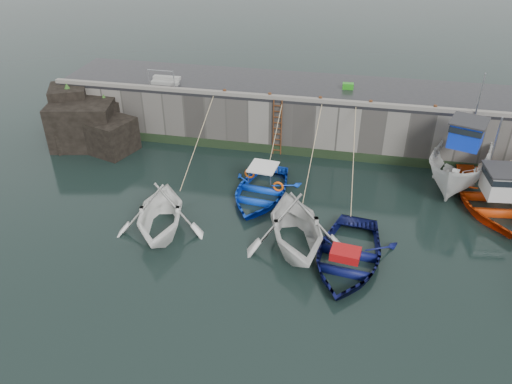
% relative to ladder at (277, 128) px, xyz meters
% --- Properties ---
extents(ground, '(120.00, 120.00, 0.00)m').
position_rel_ladder_xyz_m(ground, '(2.00, -9.91, -1.59)').
color(ground, black).
rests_on(ground, ground).
extents(quay_back, '(30.00, 5.00, 3.00)m').
position_rel_ladder_xyz_m(quay_back, '(2.00, 2.59, -0.09)').
color(quay_back, slate).
rests_on(quay_back, ground).
extents(road_back, '(30.00, 5.00, 0.16)m').
position_rel_ladder_xyz_m(road_back, '(2.00, 2.59, 1.49)').
color(road_back, black).
rests_on(road_back, quay_back).
extents(kerb_back, '(30.00, 0.30, 0.20)m').
position_rel_ladder_xyz_m(kerb_back, '(2.00, 0.24, 1.67)').
color(kerb_back, slate).
rests_on(kerb_back, road_back).
extents(algae_back, '(30.00, 0.08, 0.50)m').
position_rel_ladder_xyz_m(algae_back, '(2.00, 0.05, -1.34)').
color(algae_back, black).
rests_on(algae_back, ground).
extents(rock_outcrop, '(5.85, 4.24, 3.41)m').
position_rel_ladder_xyz_m(rock_outcrop, '(-10.92, -0.80, -0.33)').
color(rock_outcrop, black).
rests_on(rock_outcrop, ground).
extents(ladder, '(0.51, 0.08, 3.20)m').
position_rel_ladder_xyz_m(ladder, '(0.00, 0.00, 0.00)').
color(ladder, '#3F1E0F').
rests_on(ladder, ground).
extents(boat_near_white, '(5.01, 5.50, 2.48)m').
position_rel_ladder_xyz_m(boat_near_white, '(-3.69, -8.18, -1.59)').
color(boat_near_white, white).
rests_on(boat_near_white, ground).
extents(boat_near_white_rope, '(0.04, 6.32, 3.10)m').
position_rel_ladder_xyz_m(boat_near_white_rope, '(-3.69, -2.80, -1.59)').
color(boat_near_white_rope, tan).
rests_on(boat_near_white_rope, ground).
extents(boat_near_blue, '(4.09, 5.39, 1.05)m').
position_rel_ladder_xyz_m(boat_near_blue, '(-0.04, -4.51, -1.59)').
color(boat_near_blue, blue).
rests_on(boat_near_blue, ground).
extents(boat_near_blue_rope, '(0.04, 3.34, 3.10)m').
position_rel_ladder_xyz_m(boat_near_blue_rope, '(-0.04, -0.96, -1.59)').
color(boat_near_blue_rope, tan).
rests_on(boat_near_blue_rope, ground).
extents(boat_near_blacktrim, '(5.81, 6.24, 2.69)m').
position_rel_ladder_xyz_m(boat_near_blacktrim, '(2.16, -8.08, -1.59)').
color(boat_near_blacktrim, silver).
rests_on(boat_near_blacktrim, ground).
extents(boat_near_blacktrim_rope, '(0.04, 6.23, 3.10)m').
position_rel_ladder_xyz_m(boat_near_blacktrim_rope, '(2.16, -2.75, -1.59)').
color(boat_near_blacktrim_rope, tan).
rests_on(boat_near_blacktrim_rope, ground).
extents(boat_near_navy, '(4.50, 5.85, 1.12)m').
position_rel_ladder_xyz_m(boat_near_navy, '(4.36, -8.68, -1.59)').
color(boat_near_navy, '#0A0F44').
rests_on(boat_near_navy, ground).
extents(boat_near_navy_rope, '(0.04, 6.78, 3.10)m').
position_rel_ladder_xyz_m(boat_near_navy_rope, '(4.36, -3.05, -1.59)').
color(boat_near_navy_rope, tan).
rests_on(boat_near_navy_rope, ground).
extents(boat_far_white, '(4.69, 7.39, 5.67)m').
position_rel_ladder_xyz_m(boat_far_white, '(9.50, -1.17, -0.47)').
color(boat_far_white, silver).
rests_on(boat_far_white, ground).
extents(boat_far_orange, '(5.13, 6.70, 4.29)m').
position_rel_ladder_xyz_m(boat_far_orange, '(10.77, -3.10, -1.18)').
color(boat_far_orange, '#DC3D0B').
rests_on(boat_far_orange, ground).
extents(fish_crate, '(0.62, 0.39, 0.32)m').
position_rel_ladder_xyz_m(fish_crate, '(3.53, 2.58, 1.73)').
color(fish_crate, '#238818').
rests_on(fish_crate, road_back).
extents(railing, '(1.60, 1.05, 1.00)m').
position_rel_ladder_xyz_m(railing, '(-6.75, 1.33, 1.77)').
color(railing, '#A5A8AD').
rests_on(railing, road_back).
extents(bollard_a, '(0.18, 0.18, 0.28)m').
position_rel_ladder_xyz_m(bollard_a, '(-3.00, 0.34, 1.71)').
color(bollard_a, '#3F1E0F').
rests_on(bollard_a, road_back).
extents(bollard_b, '(0.18, 0.18, 0.28)m').
position_rel_ladder_xyz_m(bollard_b, '(-0.50, 0.34, 1.71)').
color(bollard_b, '#3F1E0F').
rests_on(bollard_b, road_back).
extents(bollard_c, '(0.18, 0.18, 0.28)m').
position_rel_ladder_xyz_m(bollard_c, '(2.20, 0.34, 1.71)').
color(bollard_c, '#3F1E0F').
rests_on(bollard_c, road_back).
extents(bollard_d, '(0.18, 0.18, 0.28)m').
position_rel_ladder_xyz_m(bollard_d, '(4.80, 0.34, 1.71)').
color(bollard_d, '#3F1E0F').
rests_on(bollard_d, road_back).
extents(bollard_e, '(0.18, 0.18, 0.28)m').
position_rel_ladder_xyz_m(bollard_e, '(8.00, 0.34, 1.71)').
color(bollard_e, '#3F1E0F').
rests_on(bollard_e, road_back).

